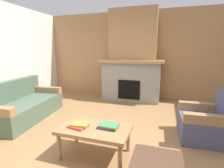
% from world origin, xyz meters
% --- Properties ---
extents(ground, '(9.00, 9.00, 0.00)m').
position_xyz_m(ground, '(0.00, 0.00, 0.00)').
color(ground, olive).
extents(wall_back_wood_panel, '(6.00, 0.12, 2.70)m').
position_xyz_m(wall_back_wood_panel, '(0.00, 3.00, 1.35)').
color(wall_back_wood_panel, '#A87A4C').
rests_on(wall_back_wood_panel, ground).
extents(fireplace, '(1.90, 0.82, 2.70)m').
position_xyz_m(fireplace, '(0.00, 2.62, 1.16)').
color(fireplace, gray).
rests_on(fireplace, ground).
extents(couch, '(1.05, 1.89, 0.85)m').
position_xyz_m(couch, '(-2.00, 0.36, 0.29)').
color(couch, '#4C604C').
rests_on(couch, ground).
extents(armchair, '(0.79, 0.79, 0.85)m').
position_xyz_m(armchair, '(1.70, 0.58, 0.29)').
color(armchair, '#474C6B').
rests_on(armchair, ground).
extents(coffee_table, '(1.00, 0.60, 0.43)m').
position_xyz_m(coffee_table, '(0.07, -0.41, 0.38)').
color(coffee_table, '#997047').
rests_on(coffee_table, ground).
extents(book_stack_near_edge, '(0.28, 0.24, 0.05)m').
position_xyz_m(book_stack_near_edge, '(-0.15, -0.46, 0.45)').
color(book_stack_near_edge, '#B23833').
rests_on(book_stack_near_edge, coffee_table).
extents(book_stack_center, '(0.30, 0.21, 0.05)m').
position_xyz_m(book_stack_center, '(0.25, -0.36, 0.46)').
color(book_stack_center, '#7A3D84').
rests_on(book_stack_center, coffee_table).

